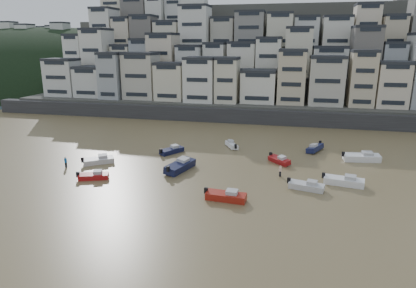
% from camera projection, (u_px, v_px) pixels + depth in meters
% --- Properties ---
extents(ground, '(400.00, 400.00, 0.00)m').
position_uv_depth(ground, '(46.00, 272.00, 32.57)').
color(ground, olive).
rests_on(ground, ground).
extents(sea_strip, '(340.00, 340.00, 0.00)m').
position_uv_depth(sea_strip, '(37.00, 80.00, 192.44)').
color(sea_strip, '#4E606F').
rests_on(sea_strip, ground).
extents(harbor_wall, '(140.00, 3.00, 3.50)m').
position_uv_depth(harbor_wall, '(249.00, 116.00, 90.94)').
color(harbor_wall, '#38383A').
rests_on(harbor_wall, ground).
extents(hillside, '(141.04, 66.00, 50.00)m').
position_uv_depth(hillside, '(278.00, 61.00, 124.28)').
color(hillside, '#4C4C47').
rests_on(hillside, ground).
extents(headland, '(216.00, 135.00, 53.33)m').
position_uv_depth(headland, '(51.00, 83.00, 179.81)').
color(headland, black).
rests_on(headland, ground).
extents(boat_a, '(5.78, 2.32, 1.54)m').
position_uv_depth(boat_a, '(226.00, 195.00, 46.91)').
color(boat_a, maroon).
rests_on(boat_a, ground).
extents(boat_b, '(5.40, 2.83, 1.40)m').
position_uv_depth(boat_b, '(307.00, 185.00, 50.32)').
color(boat_b, silver).
rests_on(boat_b, ground).
extents(boat_c, '(4.04, 7.30, 1.89)m').
position_uv_depth(boat_c, '(180.00, 165.00, 57.78)').
color(boat_c, '#121739').
rests_on(boat_c, ground).
extents(boat_d, '(6.15, 2.91, 1.61)m').
position_uv_depth(boat_d, '(344.00, 180.00, 51.96)').
color(boat_d, white).
rests_on(boat_d, ground).
extents(boat_e, '(4.32, 4.47, 1.28)m').
position_uv_depth(boat_e, '(279.00, 160.00, 61.25)').
color(boat_e, maroon).
rests_on(boat_e, ground).
extents(boat_f, '(4.17, 5.22, 1.40)m').
position_uv_depth(boat_f, '(172.00, 149.00, 66.71)').
color(boat_f, '#121639').
rests_on(boat_f, ground).
extents(boat_g, '(6.76, 3.04, 1.78)m').
position_uv_depth(boat_g, '(362.00, 156.00, 62.25)').
color(boat_g, white).
rests_on(boat_g, ground).
extents(boat_h, '(3.50, 4.77, 1.26)m').
position_uv_depth(boat_h, '(232.00, 144.00, 70.31)').
color(boat_h, white).
rests_on(boat_h, ground).
extents(boat_i, '(3.78, 5.65, 1.47)m').
position_uv_depth(boat_i, '(315.00, 147.00, 68.01)').
color(boat_i, '#151C44').
rests_on(boat_i, ground).
extents(boat_j, '(4.90, 3.01, 1.27)m').
position_uv_depth(boat_j, '(93.00, 175.00, 54.14)').
color(boat_j, '#AD1517').
rests_on(boat_j, ground).
extents(boat_k, '(5.33, 4.51, 1.45)m').
position_uv_depth(boat_k, '(99.00, 160.00, 60.99)').
color(boat_k, silver).
rests_on(boat_k, ground).
extents(person_blue, '(0.44, 0.44, 1.74)m').
position_uv_depth(person_blue, '(66.00, 162.00, 59.22)').
color(person_blue, '#1763B3').
rests_on(person_blue, ground).
extents(person_pink, '(0.44, 0.44, 1.74)m').
position_uv_depth(person_pink, '(280.00, 171.00, 55.21)').
color(person_pink, beige).
rests_on(person_pink, ground).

